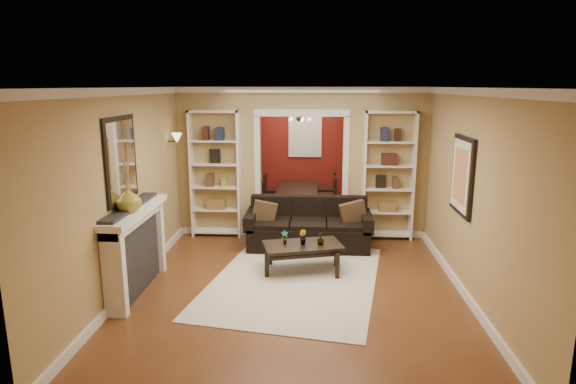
# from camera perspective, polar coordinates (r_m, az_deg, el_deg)

# --- Properties ---
(floor) EXTENTS (8.00, 8.00, 0.00)m
(floor) POSITION_cam_1_polar(r_m,az_deg,el_deg) (7.94, 1.27, -7.58)
(floor) COLOR brown
(floor) RESTS_ON ground
(ceiling) EXTENTS (8.00, 8.00, 0.00)m
(ceiling) POSITION_cam_1_polar(r_m,az_deg,el_deg) (7.45, 1.38, 12.32)
(ceiling) COLOR white
(ceiling) RESTS_ON ground
(wall_back) EXTENTS (8.00, 0.00, 8.00)m
(wall_back) POSITION_cam_1_polar(r_m,az_deg,el_deg) (11.53, 2.04, 5.66)
(wall_back) COLOR tan
(wall_back) RESTS_ON ground
(wall_front) EXTENTS (8.00, 0.00, 8.00)m
(wall_front) POSITION_cam_1_polar(r_m,az_deg,el_deg) (3.72, -0.90, -9.18)
(wall_front) COLOR tan
(wall_front) RESTS_ON ground
(wall_left) EXTENTS (0.00, 8.00, 8.00)m
(wall_left) POSITION_cam_1_polar(r_m,az_deg,el_deg) (7.98, -15.06, 2.16)
(wall_left) COLOR tan
(wall_left) RESTS_ON ground
(wall_right) EXTENTS (0.00, 8.00, 8.00)m
(wall_right) POSITION_cam_1_polar(r_m,az_deg,el_deg) (7.83, 18.02, 1.78)
(wall_right) COLOR tan
(wall_right) RESTS_ON ground
(partition_wall) EXTENTS (4.50, 0.15, 2.70)m
(partition_wall) POSITION_cam_1_polar(r_m,az_deg,el_deg) (8.76, 1.60, 3.48)
(partition_wall) COLOR tan
(partition_wall) RESTS_ON floor
(red_back_panel) EXTENTS (4.44, 0.04, 2.64)m
(red_back_panel) POSITION_cam_1_polar(r_m,az_deg,el_deg) (11.51, 2.03, 5.49)
(red_back_panel) COLOR maroon
(red_back_panel) RESTS_ON floor
(dining_window) EXTENTS (0.78, 0.03, 0.98)m
(dining_window) POSITION_cam_1_polar(r_m,az_deg,el_deg) (11.44, 2.04, 6.61)
(dining_window) COLOR #8CA5CC
(dining_window) RESTS_ON wall_back
(area_rug) EXTENTS (2.78, 3.51, 0.01)m
(area_rug) POSITION_cam_1_polar(r_m,az_deg,el_deg) (7.01, 0.80, -10.32)
(area_rug) COLOR silver
(area_rug) RESTS_ON floor
(sofa) EXTENTS (2.13, 0.92, 0.83)m
(sofa) POSITION_cam_1_polar(r_m,az_deg,el_deg) (8.23, 2.44, -3.79)
(sofa) COLOR black
(sofa) RESTS_ON floor
(pillow_left) EXTENTS (0.40, 0.15, 0.39)m
(pillow_left) POSITION_cam_1_polar(r_m,az_deg,el_deg) (8.21, -2.84, -2.49)
(pillow_left) COLOR brown
(pillow_left) RESTS_ON sofa
(pillow_right) EXTENTS (0.44, 0.22, 0.42)m
(pillow_right) POSITION_cam_1_polar(r_m,az_deg,el_deg) (8.18, 7.75, -2.52)
(pillow_right) COLOR brown
(pillow_right) RESTS_ON sofa
(coffee_table) EXTENTS (1.26, 0.89, 0.43)m
(coffee_table) POSITION_cam_1_polar(r_m,az_deg,el_deg) (7.23, 1.73, -7.82)
(coffee_table) COLOR black
(coffee_table) RESTS_ON floor
(plant_left) EXTENTS (0.12, 0.10, 0.20)m
(plant_left) POSITION_cam_1_polar(r_m,az_deg,el_deg) (7.13, -0.39, -5.40)
(plant_left) COLOR #336626
(plant_left) RESTS_ON coffee_table
(plant_center) EXTENTS (0.15, 0.15, 0.22)m
(plant_center) POSITION_cam_1_polar(r_m,az_deg,el_deg) (7.12, 1.75, -5.37)
(plant_center) COLOR #336626
(plant_center) RESTS_ON coffee_table
(plant_right) EXTENTS (0.15, 0.15, 0.19)m
(plant_right) POSITION_cam_1_polar(r_m,az_deg,el_deg) (7.12, 3.89, -5.52)
(plant_right) COLOR #336626
(plant_right) RESTS_ON coffee_table
(bookshelf_left) EXTENTS (0.90, 0.30, 2.30)m
(bookshelf_left) POSITION_cam_1_polar(r_m,az_deg,el_deg) (8.81, -8.57, 2.07)
(bookshelf_left) COLOR white
(bookshelf_left) RESTS_ON floor
(bookshelf_right) EXTENTS (0.90, 0.30, 2.30)m
(bookshelf_right) POSITION_cam_1_polar(r_m,az_deg,el_deg) (8.72, 11.80, 1.84)
(bookshelf_right) COLOR white
(bookshelf_right) RESTS_ON floor
(fireplace) EXTENTS (0.32, 1.70, 1.16)m
(fireplace) POSITION_cam_1_polar(r_m,az_deg,el_deg) (6.75, -17.36, -6.62)
(fireplace) COLOR white
(fireplace) RESTS_ON floor
(vase) EXTENTS (0.39, 0.39, 0.33)m
(vase) POSITION_cam_1_polar(r_m,az_deg,el_deg) (6.37, -18.39, -0.82)
(vase) COLOR olive
(vase) RESTS_ON fireplace
(mirror) EXTENTS (0.03, 0.95, 1.10)m
(mirror) POSITION_cam_1_polar(r_m,az_deg,el_deg) (6.51, -19.21, 3.65)
(mirror) COLOR silver
(mirror) RESTS_ON wall_left
(wall_sconce) EXTENTS (0.18, 0.18, 0.22)m
(wall_sconce) POSITION_cam_1_polar(r_m,az_deg,el_deg) (8.40, -13.42, 6.06)
(wall_sconce) COLOR #FFE0A5
(wall_sconce) RESTS_ON wall_left
(framed_art) EXTENTS (0.04, 0.85, 1.05)m
(framed_art) POSITION_cam_1_polar(r_m,az_deg,el_deg) (6.84, 19.87, 1.87)
(framed_art) COLOR black
(framed_art) RESTS_ON wall_right
(dining_table) EXTENTS (1.58, 0.88, 0.56)m
(dining_table) POSITION_cam_1_polar(r_m,az_deg,el_deg) (10.57, 1.27, -0.87)
(dining_table) COLOR black
(dining_table) RESTS_ON floor
(dining_chair_nw) EXTENTS (0.50, 0.50, 0.79)m
(dining_chair_nw) POSITION_cam_1_polar(r_m,az_deg,el_deg) (10.29, -1.85, -0.58)
(dining_chair_nw) COLOR black
(dining_chair_nw) RESTS_ON floor
(dining_chair_ne) EXTENTS (0.46, 0.46, 0.87)m
(dining_chair_ne) POSITION_cam_1_polar(r_m,az_deg,el_deg) (10.24, 4.29, -0.45)
(dining_chair_ne) COLOR black
(dining_chair_ne) RESTS_ON floor
(dining_chair_sw) EXTENTS (0.41, 0.41, 0.82)m
(dining_chair_sw) POSITION_cam_1_polar(r_m,az_deg,el_deg) (10.87, -1.56, 0.20)
(dining_chair_sw) COLOR black
(dining_chair_sw) RESTS_ON floor
(dining_chair_se) EXTENTS (0.48, 0.48, 0.89)m
(dining_chair_se) POSITION_cam_1_polar(r_m,az_deg,el_deg) (10.82, 4.25, 0.32)
(dining_chair_se) COLOR black
(dining_chair_se) RESTS_ON floor
(chandelier) EXTENTS (0.50, 0.50, 0.30)m
(chandelier) POSITION_cam_1_polar(r_m,az_deg,el_deg) (10.18, 1.89, 8.53)
(chandelier) COLOR #40261D
(chandelier) RESTS_ON ceiling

